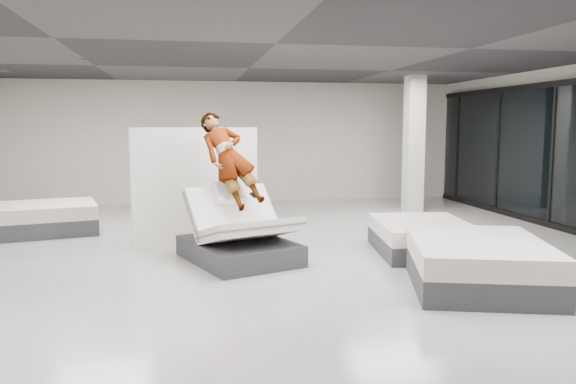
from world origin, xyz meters
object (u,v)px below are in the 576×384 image
object	(u,v)px
hero_bed	(240,238)
column	(414,144)
person	(230,180)
flat_bed_right_far	(422,237)
divider_panel	(197,186)
flat_bed_left_far	(39,219)
remote	(253,195)
flat_bed_right_near	(477,263)

from	to	relation	value
hero_bed	column	size ratio (longest dim) A/B	0.67
person	flat_bed_right_far	xyz separation A→B (m)	(3.06, -0.27, -0.95)
flat_bed_right_far	column	xyz separation A→B (m)	(1.59, 4.20, 1.34)
person	flat_bed_right_far	distance (m)	3.21
divider_panel	flat_bed_left_far	size ratio (longest dim) A/B	0.94
divider_panel	flat_bed_left_far	bearing A→B (deg)	138.61
column	flat_bed_left_far	bearing A→B (deg)	-170.61
remote	flat_bed_right_near	bearing A→B (deg)	-56.37
flat_bed_left_far	column	xyz separation A→B (m)	(8.09, 1.34, 1.32)
remote	flat_bed_left_far	xyz separation A→B (m)	(-3.78, 2.84, -0.72)
remote	column	xyz separation A→B (m)	(4.31, 4.18, 0.60)
hero_bed	column	xyz separation A→B (m)	(4.52, 4.24, 1.24)
flat_bed_right_far	flat_bed_right_near	size ratio (longest dim) A/B	0.80
hero_bed	remote	distance (m)	0.67
hero_bed	flat_bed_right_near	xyz separation A→B (m)	(2.87, -1.83, -0.06)
flat_bed_right_near	column	bearing A→B (deg)	74.79
hero_bed	remote	world-z (taller)	hero_bed
flat_bed_right_far	flat_bed_right_near	world-z (taller)	flat_bed_right_near
divider_panel	flat_bed_left_far	distance (m)	3.39
flat_bed_right_far	flat_bed_left_far	bearing A→B (deg)	156.25
column	person	bearing A→B (deg)	-139.76
person	flat_bed_right_near	bearing A→B (deg)	-56.54
hero_bed	flat_bed_right_near	distance (m)	3.41
hero_bed	column	bearing A→B (deg)	43.13
person	remote	world-z (taller)	person
hero_bed	remote	size ratio (longest dim) A/B	15.39
remote	flat_bed_right_far	size ratio (longest dim) A/B	0.07
hero_bed	flat_bed_right_far	size ratio (longest dim) A/B	1.06
flat_bed_right_near	column	size ratio (longest dim) A/B	0.79
flat_bed_right_far	flat_bed_right_near	distance (m)	1.87
divider_panel	hero_bed	bearing A→B (deg)	-81.55
hero_bed	flat_bed_left_far	world-z (taller)	hero_bed
person	remote	distance (m)	0.46
hero_bed	remote	xyz separation A→B (m)	(0.21, 0.06, 0.64)
remote	flat_bed_left_far	size ratio (longest dim) A/B	0.06
remote	flat_bed_right_far	world-z (taller)	remote
hero_bed	person	distance (m)	0.91
person	divider_panel	distance (m)	1.22
remote	column	world-z (taller)	column
remote	flat_bed_right_near	world-z (taller)	remote
hero_bed	remote	bearing A→B (deg)	16.11
remote	divider_panel	xyz separation A→B (m)	(-0.82, 1.35, 0.01)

